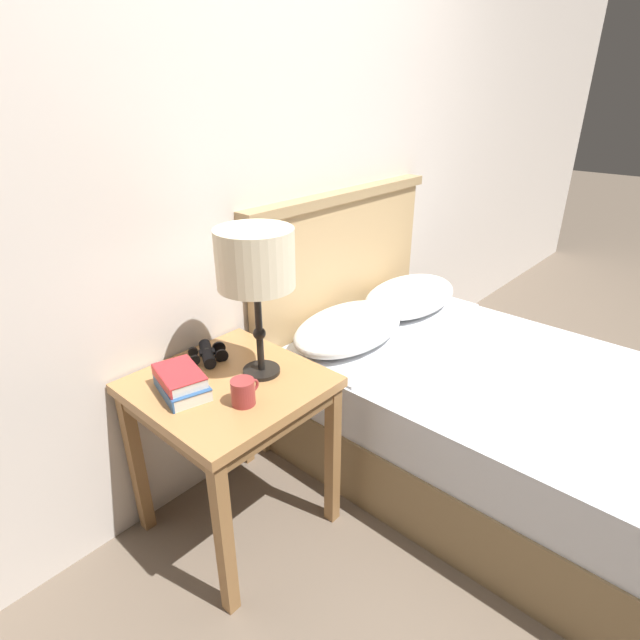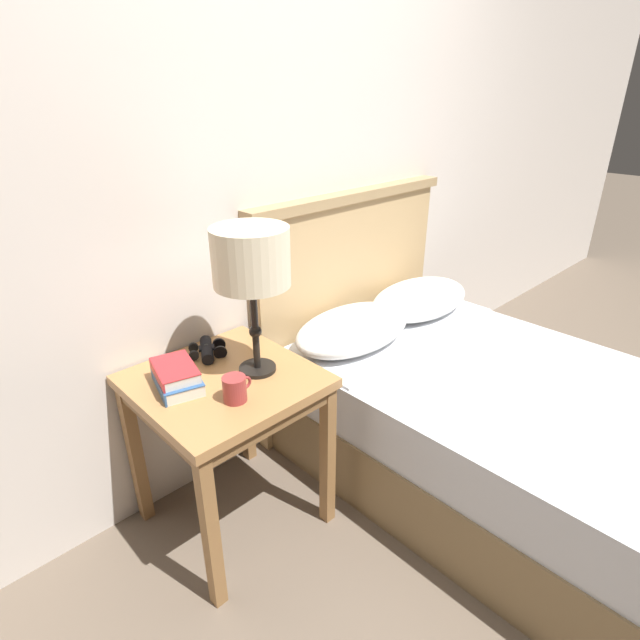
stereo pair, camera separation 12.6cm
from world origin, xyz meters
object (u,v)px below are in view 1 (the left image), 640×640
(nightstand, at_px, (230,402))
(book_on_nightstand, at_px, (182,387))
(binoculars_pair, at_px, (208,354))
(bed, at_px, (509,421))
(table_lamp, at_px, (255,262))
(coffee_mug, at_px, (243,392))
(book_stacked_on_top, at_px, (179,376))

(nightstand, bearing_deg, book_on_nightstand, 159.01)
(book_on_nightstand, xyz_separation_m, binoculars_pair, (0.19, 0.12, 0.00))
(nightstand, height_order, bed, bed)
(table_lamp, xyz_separation_m, book_on_nightstand, (-0.26, 0.10, -0.38))
(book_on_nightstand, bearing_deg, bed, -33.62)
(book_on_nightstand, xyz_separation_m, coffee_mug, (0.09, -0.20, 0.02))
(bed, relative_size, table_lamp, 3.99)
(table_lamp, xyz_separation_m, coffee_mug, (-0.16, -0.10, -0.36))
(nightstand, xyz_separation_m, book_stacked_on_top, (-0.15, 0.06, 0.15))
(book_stacked_on_top, bearing_deg, book_on_nightstand, -85.90)
(book_on_nightstand, bearing_deg, nightstand, -20.99)
(book_stacked_on_top, bearing_deg, bed, -33.87)
(book_stacked_on_top, xyz_separation_m, binoculars_pair, (0.19, 0.11, -0.04))
(book_stacked_on_top, distance_m, binoculars_pair, 0.23)
(table_lamp, distance_m, book_on_nightstand, 0.47)
(table_lamp, relative_size, book_stacked_on_top, 2.38)
(nightstand, xyz_separation_m, book_on_nightstand, (-0.15, 0.06, 0.11))
(nightstand, bearing_deg, table_lamp, -20.85)
(book_on_nightstand, bearing_deg, book_stacked_on_top, 94.10)
(nightstand, height_order, book_on_nightstand, book_on_nightstand)
(bed, height_order, binoculars_pair, bed)
(bed, xyz_separation_m, book_on_nightstand, (-1.07, 0.71, 0.37))
(table_lamp, distance_m, book_stacked_on_top, 0.44)
(book_stacked_on_top, height_order, binoculars_pair, book_stacked_on_top)
(book_stacked_on_top, bearing_deg, table_lamp, -22.23)
(table_lamp, bearing_deg, bed, -37.08)
(book_stacked_on_top, distance_m, coffee_mug, 0.23)
(table_lamp, relative_size, coffee_mug, 4.99)
(coffee_mug, bearing_deg, book_on_nightstand, 115.45)
(book_stacked_on_top, relative_size, coffee_mug, 2.10)
(nightstand, distance_m, book_stacked_on_top, 0.22)
(table_lamp, relative_size, binoculars_pair, 3.21)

